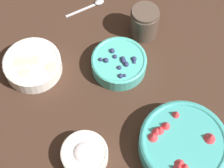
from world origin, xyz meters
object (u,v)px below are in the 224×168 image
bowl_strawberries (183,144)px  bowl_cream (85,154)px  jar_chocolate (144,23)px  bowl_bananas (33,64)px  bowl_blueberries (119,63)px

bowl_strawberries → bowl_cream: bowl_strawberries is taller
bowl_strawberries → jar_chocolate: bearing=166.9°
bowl_bananas → jar_chocolate: jar_chocolate is taller
bowl_cream → bowl_strawberries: bearing=70.0°
bowl_cream → jar_chocolate: bearing=131.9°
bowl_strawberries → bowl_cream: size_ratio=1.88×
bowl_strawberries → jar_chocolate: (-0.38, 0.09, 0.01)m
bowl_bananas → bowl_cream: size_ratio=1.38×
bowl_blueberries → bowl_cream: bearing=-43.8°
bowl_bananas → jar_chocolate: bearing=86.9°
bowl_cream → jar_chocolate: jar_chocolate is taller
bowl_bananas → bowl_cream: 0.32m
bowl_strawberries → bowl_bananas: bowl_strawberries is taller
bowl_blueberries → bowl_cream: same height
bowl_strawberries → bowl_cream: bearing=-110.0°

